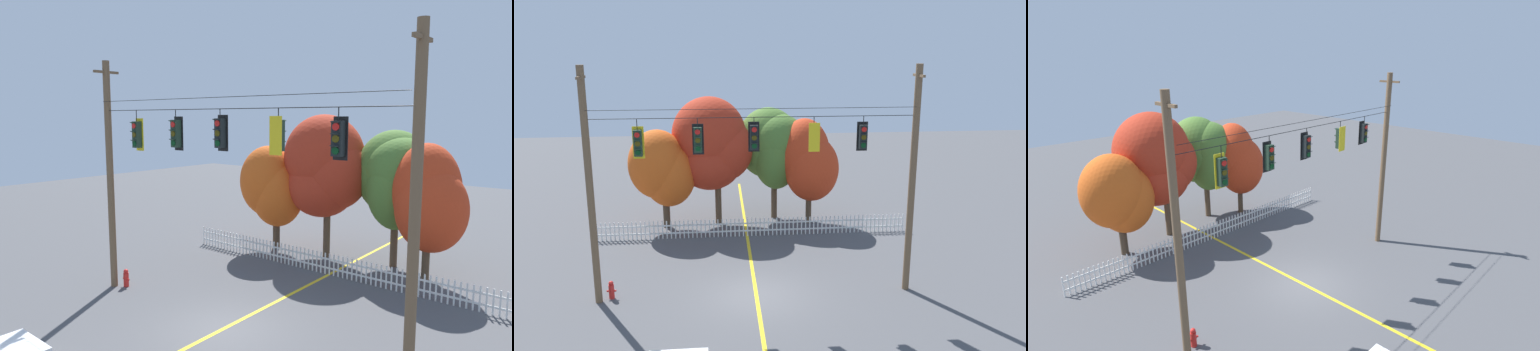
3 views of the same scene
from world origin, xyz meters
The scene contains 14 objects.
ground centered at (0.00, 0.00, 0.00)m, with size 80.00×80.00×0.00m, color #4C4C4F.
lane_centerline_stripe centered at (0.00, 0.00, 0.00)m, with size 0.16×36.00×0.01m, color gold.
signal_support_span centered at (0.00, 0.00, 4.76)m, with size 12.93×1.10×9.35m.
traffic_signal_eastbound_side centered at (-4.42, 0.01, 6.45)m, with size 0.43×0.38×1.54m.
traffic_signal_southbound_primary centered at (-2.18, 0.01, 6.54)m, with size 0.43×0.38×1.43m.
traffic_signal_northbound_secondary centered at (-0.04, 0.01, 6.60)m, with size 0.43×0.38×1.35m.
traffic_signal_northbound_primary centered at (2.27, -0.01, 6.58)m, with size 0.43×0.38×1.35m.
traffic_signal_westbound_side centered at (4.22, 0.01, 6.55)m, with size 0.43×0.38×1.40m.
white_picket_fence centered at (0.25, 6.98, 0.50)m, with size 16.73×0.06×0.99m.
autumn_maple_near_fence centered at (-4.49, 8.62, 3.44)m, with size 3.63×2.93×5.61m.
autumn_maple_mid centered at (-1.74, 9.49, 4.51)m, with size 4.53×3.97×7.26m.
autumn_oak_far_east centered at (1.73, 10.09, 4.35)m, with size 4.06×3.64×6.52m.
autumn_maple_far_west centered at (3.59, 9.08, 3.58)m, with size 3.37×3.18×6.02m.
fire_hydrant centered at (-5.88, 0.27, 0.37)m, with size 0.38×0.22×0.76m.
Camera 2 is at (-1.37, -20.15, 10.10)m, focal length 37.49 mm.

